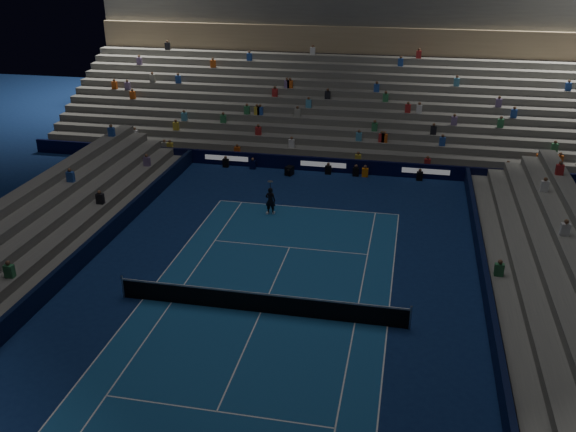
% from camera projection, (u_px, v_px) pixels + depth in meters
% --- Properties ---
extents(ground, '(90.00, 90.00, 0.00)m').
position_uv_depth(ground, '(261.00, 312.00, 27.34)').
color(ground, '#0D1F4F').
rests_on(ground, ground).
extents(court_surface, '(10.97, 23.77, 0.01)m').
position_uv_depth(court_surface, '(261.00, 312.00, 27.33)').
color(court_surface, '#184C85').
rests_on(court_surface, ground).
extents(sponsor_barrier_far, '(44.00, 0.25, 1.00)m').
position_uv_depth(sponsor_barrier_far, '(323.00, 164.00, 43.71)').
color(sponsor_barrier_far, black).
rests_on(sponsor_barrier_far, ground).
extents(sponsor_barrier_east, '(0.25, 37.00, 1.00)m').
position_uv_depth(sponsor_barrier_east, '(493.00, 328.00, 25.37)').
color(sponsor_barrier_east, black).
rests_on(sponsor_barrier_east, ground).
extents(sponsor_barrier_west, '(0.25, 37.00, 1.00)m').
position_uv_depth(sponsor_barrier_west, '(56.00, 280.00, 28.89)').
color(sponsor_barrier_west, black).
rests_on(sponsor_barrier_west, ground).
extents(grandstand_main, '(44.00, 15.20, 11.20)m').
position_uv_depth(grandstand_main, '(341.00, 94.00, 50.96)').
color(grandstand_main, '#60605B').
rests_on(grandstand_main, ground).
extents(tennis_net, '(12.90, 0.10, 1.10)m').
position_uv_depth(tennis_net, '(261.00, 303.00, 27.13)').
color(tennis_net, '#B2B2B7').
rests_on(tennis_net, ground).
extents(tennis_player, '(0.61, 0.40, 1.66)m').
position_uv_depth(tennis_player, '(270.00, 201.00, 36.82)').
color(tennis_player, black).
rests_on(tennis_player, ground).
extents(broadcast_camera, '(0.63, 0.99, 0.61)m').
position_uv_depth(broadcast_camera, '(289.00, 171.00, 43.09)').
color(broadcast_camera, black).
rests_on(broadcast_camera, ground).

